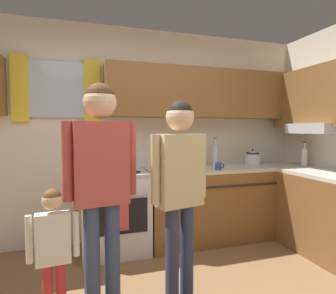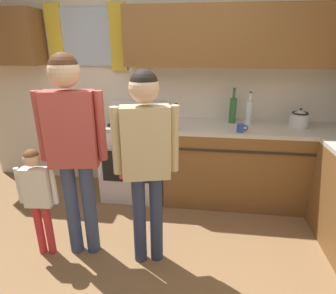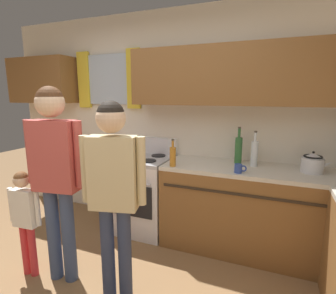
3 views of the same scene
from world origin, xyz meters
The scene contains 11 objects.
back_wall_unit centered at (0.08, 1.82, 1.49)m, with size 4.60×0.42×2.60m.
kitchen_counter_run centered at (1.52, 1.16, 0.45)m, with size 2.15×1.98×0.90m.
stove_oven centered at (-0.23, 1.54, 0.47)m, with size 0.72×0.67×1.10m.
bottle_tall_clear centered at (1.06, 1.63, 1.04)m, with size 0.07×0.07×0.37m.
bottle_wine_green centered at (0.89, 1.69, 1.05)m, with size 0.08×0.08×0.39m.
bottle_oil_amber centered at (0.28, 1.30, 1.01)m, with size 0.06×0.06×0.29m.
mug_cobalt_blue centered at (0.94, 1.32, 0.94)m, with size 0.11×0.07×0.08m.
stovetop_kettle centered at (1.59, 1.59, 1.00)m, with size 0.27×0.20×0.21m.
adult_holding_child centered at (-0.44, 0.45, 1.07)m, with size 0.52×0.23×1.70m.
adult_in_plaid centered at (0.15, 0.42, 1.00)m, with size 0.48×0.24×1.59m.
small_child centered at (-0.76, 0.38, 0.61)m, with size 0.33×0.13×0.98m.
Camera 2 is at (0.57, -1.48, 1.74)m, focal length 29.85 mm.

